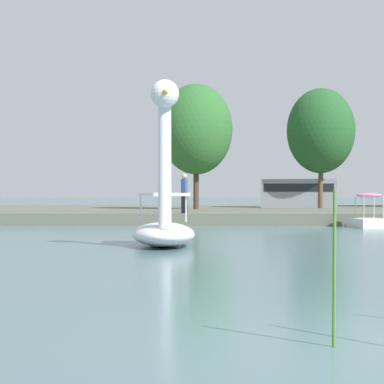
% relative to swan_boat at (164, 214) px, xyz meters
% --- Properties ---
extents(shore_bank_far, '(135.99, 25.11, 0.50)m').
position_rel_swan_boat_xyz_m(shore_bank_far, '(2.92, 24.53, -0.57)').
color(shore_bank_far, '#5B6051').
rests_on(shore_bank_far, ground_plane).
extents(swan_boat, '(1.84, 3.29, 4.02)m').
position_rel_swan_boat_xyz_m(swan_boat, '(0.00, 0.00, 0.00)').
color(swan_boat, white).
rests_on(swan_boat, ground_plane).
extents(pedal_boat_pink, '(1.43, 2.15, 1.38)m').
position_rel_swan_boat_xyz_m(pedal_boat_pink, '(7.40, 10.51, -0.40)').
color(pedal_boat_pink, white).
rests_on(pedal_boat_pink, ground_plane).
extents(tree_sapling_by_fence, '(4.91, 4.82, 6.92)m').
position_rel_swan_boat_xyz_m(tree_sapling_by_fence, '(0.36, 21.54, 4.09)').
color(tree_sapling_by_fence, '#423323').
rests_on(tree_sapling_by_fence, shore_bank_far).
extents(tree_broadleaf_behind_dock, '(5.53, 5.66, 7.17)m').
position_rel_swan_boat_xyz_m(tree_broadleaf_behind_dock, '(7.75, 24.99, 4.30)').
color(tree_broadleaf_behind_dock, brown).
rests_on(tree_broadleaf_behind_dock, shore_bank_far).
extents(person_on_path, '(0.29, 0.29, 1.70)m').
position_rel_swan_boat_xyz_m(person_on_path, '(0.03, 12.80, 0.59)').
color(person_on_path, black).
rests_on(person_on_path, shore_bank_far).
extents(parked_van, '(4.81, 2.56, 1.75)m').
position_rel_swan_boat_xyz_m(parked_van, '(6.60, 26.03, 0.63)').
color(parked_van, gray).
rests_on(parked_van, shore_bank_far).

